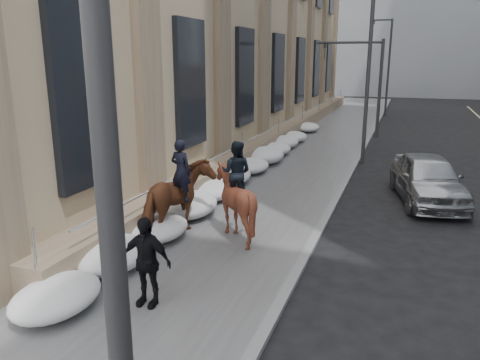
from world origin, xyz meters
name	(u,v)px	position (x,y,z in m)	size (l,w,h in m)	color
ground	(170,282)	(0.00, 0.00, 0.00)	(140.00, 140.00, 0.00)	black
sidewalk	(282,177)	(0.00, 10.00, 0.06)	(5.00, 80.00, 0.12)	#4D4D4F
curb	(345,182)	(2.62, 10.00, 0.06)	(0.24, 80.00, 0.12)	slate
bg_building_far	(345,25)	(-6.00, 72.00, 10.00)	(24.00, 12.00, 20.00)	gray
streetlight_near	(82,114)	(2.74, -6.00, 4.58)	(1.71, 0.24, 8.00)	#2D2D30
streetlight_mid	(365,65)	(2.74, 14.00, 4.58)	(1.71, 0.24, 8.00)	#2D2D30
streetlight_far	(387,61)	(2.74, 34.00, 4.58)	(1.71, 0.24, 8.00)	#2D2D30
traffic_signal	(365,72)	(2.07, 22.00, 4.00)	(4.10, 0.22, 6.00)	#2D2D30
snow_bank	(235,175)	(-1.42, 8.11, 0.47)	(1.70, 18.10, 0.76)	silver
mounted_horse_left	(178,198)	(-0.98, 2.44, 1.20)	(1.45, 2.55, 2.68)	#4B2716
mounted_horse_right	(235,198)	(0.51, 2.89, 1.22)	(1.70, 1.88, 2.65)	#461F14
pedestrian	(146,261)	(0.14, -1.17, 1.04)	(1.08, 0.45, 1.84)	black
car_silver	(428,178)	(5.60, 8.51, 0.84)	(1.99, 4.94, 1.68)	#919398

